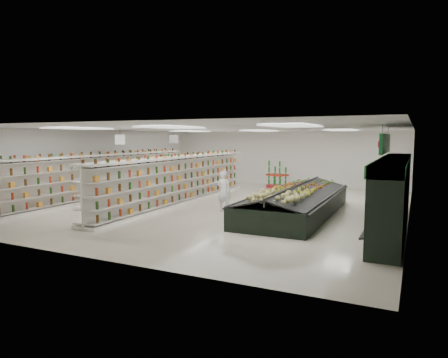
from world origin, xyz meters
The scene contains 16 objects.
floor centered at (0.00, 0.00, 0.00)m, with size 16.00×16.00×0.00m, color beige.
ceiling centered at (0.00, 0.00, 3.20)m, with size 14.00×16.00×0.02m, color white.
wall_back centered at (0.00, 8.00, 1.60)m, with size 14.00×0.02×3.20m, color white.
wall_front centered at (0.00, -8.00, 1.60)m, with size 14.00×0.02×3.20m, color white.
wall_left centered at (-7.00, 0.00, 1.60)m, with size 0.02×16.00×3.20m, color white.
wall_right centered at (7.00, 0.00, 1.60)m, with size 0.02×16.00×3.20m, color white.
produce_wall_case centered at (6.53, -1.50, 1.24)m, with size 0.93×8.00×2.20m.
aisle_sign_near centered at (-3.80, -2.00, 2.75)m, with size 0.52×0.06×0.75m.
aisle_sign_far centered at (-3.80, 2.00, 2.75)m, with size 0.52×0.06×0.75m.
hortifruti_banner centered at (6.25, -1.50, 2.65)m, with size 0.12×3.20×0.95m.
gondola_left centered at (-6.05, -0.52, 0.95)m, with size 1.04×11.95×2.07m.
gondola_center centered at (-2.08, -0.16, 0.93)m, with size 1.16×11.76×2.03m.
produce_island centered at (3.22, -0.60, 0.50)m, with size 2.73×7.33×1.09m.
soda_endcap centered at (0.15, 6.47, 0.67)m, with size 1.29×1.10×1.39m.
shopper_main centered at (0.58, -1.30, 0.79)m, with size 0.57×0.38×1.58m, color silver.
shopper_background centered at (-3.58, 2.69, 0.80)m, with size 0.78×0.48×1.60m, color #9C7F60.
Camera 1 is at (7.16, -14.89, 2.85)m, focal length 32.00 mm.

